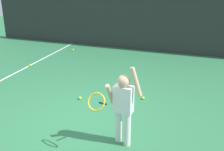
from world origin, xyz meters
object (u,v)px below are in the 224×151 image
(tennis_ball_1, at_px, (143,98))
(tennis_ball_2, at_px, (73,50))
(tennis_ball_5, at_px, (80,98))
(tennis_ball_6, at_px, (30,65))
(tennis_player, at_px, (122,104))

(tennis_ball_1, xyz_separation_m, tennis_ball_2, (-3.24, 2.97, 0.00))
(tennis_ball_5, relative_size, tennis_ball_6, 1.00)
(tennis_ball_5, bearing_deg, tennis_ball_2, 119.22)
(tennis_ball_1, height_order, tennis_ball_2, same)
(tennis_ball_1, height_order, tennis_ball_5, same)
(tennis_player, xyz_separation_m, tennis_ball_5, (-1.37, 1.27, -0.69))
(tennis_ball_2, bearing_deg, tennis_ball_6, -102.93)
(tennis_ball_5, bearing_deg, tennis_ball_1, 19.44)
(tennis_ball_1, bearing_deg, tennis_ball_2, 137.46)
(tennis_ball_6, bearing_deg, tennis_player, -37.02)
(tennis_ball_5, bearing_deg, tennis_ball_6, 146.83)
(tennis_ball_2, relative_size, tennis_ball_6, 1.00)
(tennis_ball_2, xyz_separation_m, tennis_ball_5, (1.92, -3.44, 0.00))
(tennis_ball_1, height_order, tennis_ball_6, same)
(tennis_ball_5, height_order, tennis_ball_6, same)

